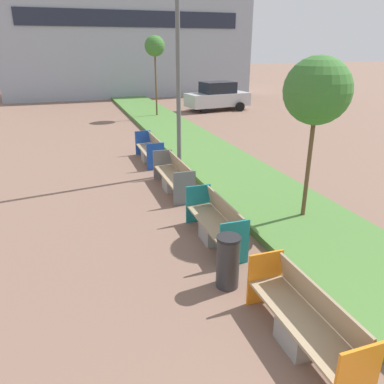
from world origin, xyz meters
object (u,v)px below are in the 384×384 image
object	(u,v)px
bench_orange_frame	(304,324)
street_lamp_post	(178,29)
sapling_tree_far	(155,47)
bench_grey_frame	(174,178)
litter_bin	(228,262)
bench_teal_frame	(216,225)
bench_blue_frame	(150,152)
parked_car_distant	(218,96)
sapling_tree_near	(317,91)

from	to	relation	value
bench_orange_frame	street_lamp_post	size ratio (longest dim) A/B	0.26
sapling_tree_far	street_lamp_post	bearing A→B (deg)	-99.64
bench_grey_frame	litter_bin	xyz separation A→B (m)	(-0.44, -4.96, 0.12)
bench_teal_frame	bench_orange_frame	bearing A→B (deg)	-89.99
bench_blue_frame	street_lamp_post	size ratio (longest dim) A/B	0.26
bench_orange_frame	litter_bin	size ratio (longest dim) A/B	2.21
litter_bin	bench_teal_frame	bearing A→B (deg)	75.07
bench_teal_frame	street_lamp_post	bearing A→B (deg)	82.68
bench_teal_frame	street_lamp_post	xyz separation A→B (m)	(0.61, 4.76, 4.16)
bench_orange_frame	street_lamp_post	distance (m)	9.11
bench_grey_frame	parked_car_distant	distance (m)	15.27
sapling_tree_near	bench_orange_frame	bearing A→B (deg)	-124.15
bench_orange_frame	sapling_tree_near	bearing A→B (deg)	55.85
bench_blue_frame	sapling_tree_far	bearing A→B (deg)	74.72
bench_orange_frame	parked_car_distant	world-z (taller)	parked_car_distant
bench_teal_frame	bench_blue_frame	distance (m)	6.52
bench_orange_frame	litter_bin	xyz separation A→B (m)	(-0.44, 1.68, 0.13)
street_lamp_post	sapling_tree_far	xyz separation A→B (m)	(1.79, 10.56, -0.51)
sapling_tree_near	bench_grey_frame	bearing A→B (deg)	127.90
bench_blue_frame	street_lamp_post	bearing A→B (deg)	-70.83
street_lamp_post	parked_car_distant	distance (m)	14.16
bench_grey_frame	street_lamp_post	distance (m)	4.44
parked_car_distant	street_lamp_post	bearing A→B (deg)	-125.04
litter_bin	sapling_tree_far	bearing A→B (deg)	80.49
sapling_tree_near	sapling_tree_far	bearing A→B (deg)	90.00
sapling_tree_near	bench_teal_frame	bearing A→B (deg)	-174.68
parked_car_distant	bench_grey_frame	bearing A→B (deg)	-124.53
litter_bin	street_lamp_post	world-z (taller)	street_lamp_post
bench_grey_frame	litter_bin	size ratio (longest dim) A/B	2.40
bench_orange_frame	bench_grey_frame	distance (m)	6.63
sapling_tree_near	sapling_tree_far	world-z (taller)	sapling_tree_far
litter_bin	parked_car_distant	bearing A→B (deg)	68.21
bench_teal_frame	sapling_tree_far	bearing A→B (deg)	81.08
litter_bin	parked_car_distant	world-z (taller)	parked_car_distant
bench_orange_frame	bench_blue_frame	world-z (taller)	same
bench_blue_frame	sapling_tree_near	bearing A→B (deg)	-69.10
sapling_tree_near	sapling_tree_far	xyz separation A→B (m)	(-0.00, 15.10, 0.89)
sapling_tree_near	parked_car_distant	distance (m)	17.42
bench_teal_frame	parked_car_distant	xyz separation A→B (m)	(6.97, 16.89, 0.54)
litter_bin	sapling_tree_far	xyz separation A→B (m)	(2.84, 16.97, 3.51)
bench_teal_frame	sapling_tree_far	world-z (taller)	sapling_tree_far
bench_teal_frame	bench_grey_frame	bearing A→B (deg)	89.95
bench_teal_frame	bench_blue_frame	size ratio (longest dim) A/B	0.99
bench_blue_frame	sapling_tree_near	size ratio (longest dim) A/B	0.56
street_lamp_post	sapling_tree_near	size ratio (longest dim) A/B	2.13
bench_orange_frame	bench_teal_frame	xyz separation A→B (m)	(-0.00, 3.32, -0.00)
litter_bin	street_lamp_post	bearing A→B (deg)	80.69
bench_grey_frame	sapling_tree_near	world-z (taller)	sapling_tree_near
bench_blue_frame	sapling_tree_far	distance (m)	9.83
bench_grey_frame	bench_blue_frame	size ratio (longest dim) A/B	1.10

